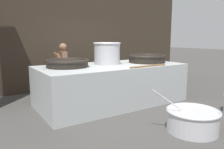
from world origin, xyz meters
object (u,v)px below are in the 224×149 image
Objects in this scene: giant_wok_far at (147,58)px; cook at (63,68)px; stock_pot at (107,53)px; prep_bowl_vegetables at (192,119)px; giant_wok_near at (67,63)px.

giant_wok_far is 2.36m from cook.
prep_bowl_vegetables is at bearing -83.35° from stock_pot.
cook is 3.69m from prep_bowl_vegetables.
giant_wok_near is 0.91× the size of prep_bowl_vegetables.
giant_wok_near is 1.42× the size of stock_pot.
giant_wok_near is at bearing 118.52° from prep_bowl_vegetables.
cook is 1.37× the size of prep_bowl_vegetables.
stock_pot reaches higher than prep_bowl_vegetables.
giant_wok_near is 0.66× the size of cook.
stock_pot reaches higher than giant_wok_near.
giant_wok_far is 1.47× the size of stock_pot.
stock_pot reaches higher than cook.
stock_pot is at bearing 169.52° from giant_wok_far.
stock_pot reaches higher than giant_wok_far.
stock_pot is at bearing 96.65° from prep_bowl_vegetables.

